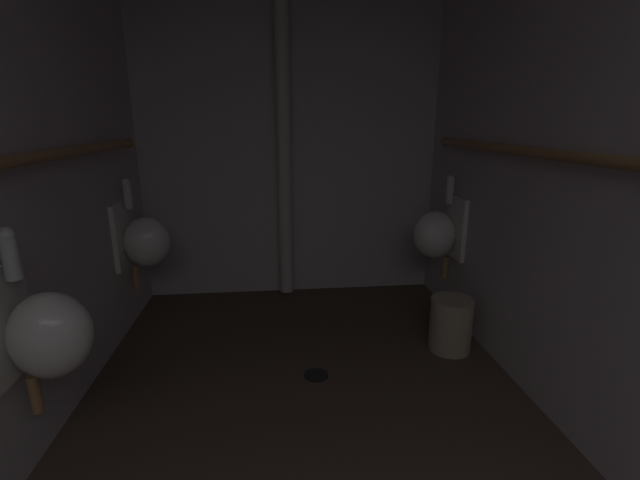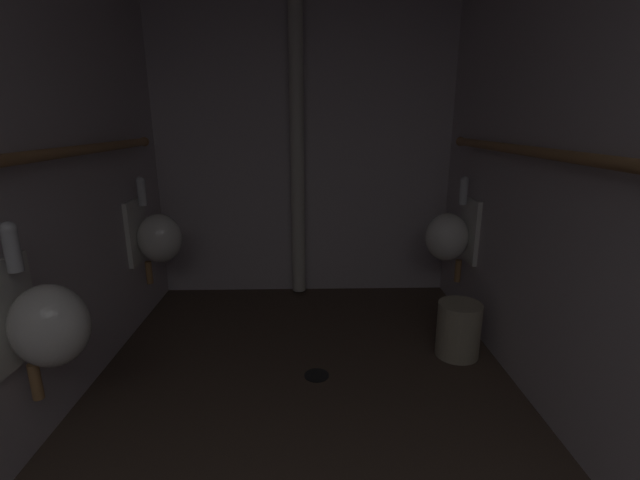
{
  "view_description": "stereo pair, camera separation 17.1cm",
  "coord_description": "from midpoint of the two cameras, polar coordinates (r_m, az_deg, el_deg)",
  "views": [
    {
      "loc": [
        -0.14,
        0.27,
        1.4
      ],
      "look_at": [
        0.09,
        2.39,
        0.81
      ],
      "focal_mm": 24.35,
      "sensor_mm": 36.0,
      "label": 1
    },
    {
      "loc": [
        0.03,
        0.27,
        1.4
      ],
      "look_at": [
        0.09,
        2.39,
        0.81
      ],
      "focal_mm": 24.35,
      "sensor_mm": 36.0,
      "label": 2
    }
  ],
  "objects": [
    {
      "name": "supply_pipe_right",
      "position": [
        1.96,
        30.49,
        9.07
      ],
      "size": [
        0.06,
        3.1,
        0.06
      ],
      "color": "#9E7042"
    },
    {
      "name": "urinal_left_far",
      "position": [
        3.16,
        -23.66,
        -0.09
      ],
      "size": [
        0.32,
        0.3,
        0.76
      ],
      "color": "silver"
    },
    {
      "name": "floor",
      "position": [
        2.15,
        -3.54,
        -26.51
      ],
      "size": [
        2.45,
        3.86,
        0.08
      ],
      "primitive_type": "cube",
      "color": "#47382D",
      "rests_on": "ground"
    },
    {
      "name": "urinal_right_mid",
      "position": [
        3.18,
        13.73,
        0.86
      ],
      "size": [
        0.32,
        0.3,
        0.76
      ],
      "color": "silver"
    },
    {
      "name": "floor_drain",
      "position": [
        2.58,
        -2.5,
        -17.37
      ],
      "size": [
        0.14,
        0.14,
        0.01
      ],
      "primitive_type": "cylinder",
      "color": "black",
      "rests_on": "ground"
    },
    {
      "name": "waste_bin",
      "position": [
        2.85,
        15.19,
        -10.72
      ],
      "size": [
        0.26,
        0.26,
        0.34
      ],
      "primitive_type": "cylinder",
      "color": "#9E937A",
      "rests_on": "ground"
    },
    {
      "name": "urinal_left_mid",
      "position": [
        2.02,
        -34.66,
        -10.1
      ],
      "size": [
        0.32,
        0.3,
        0.76
      ],
      "color": "silver"
    },
    {
      "name": "wall_back",
      "position": [
        3.51,
        -5.4,
        12.81
      ],
      "size": [
        2.45,
        0.06,
        2.49
      ],
      "primitive_type": "cube",
      "color": "#BFB4B9",
      "rests_on": "ground"
    },
    {
      "name": "wall_right",
      "position": [
        2.04,
        32.07,
        8.74
      ],
      "size": [
        0.06,
        3.86,
        2.49
      ],
      "primitive_type": "cube",
      "color": "#BFB4B9",
      "rests_on": "ground"
    },
    {
      "name": "standpipe_back_wall",
      "position": [
        3.4,
        -6.26,
        12.71
      ],
      "size": [
        0.11,
        0.11,
        2.44
      ],
      "primitive_type": "cylinder",
      "color": "beige",
      "rests_on": "ground"
    }
  ]
}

